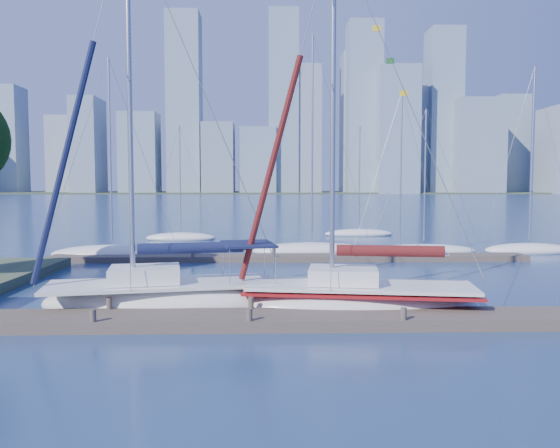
{
  "coord_description": "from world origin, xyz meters",
  "views": [
    {
      "loc": [
        0.56,
        -18.22,
        4.76
      ],
      "look_at": [
        1.11,
        4.0,
        3.18
      ],
      "focal_mm": 35.0,
      "sensor_mm": 36.0,
      "label": 1
    }
  ],
  "objects": [
    {
      "name": "far_shore",
      "position": [
        0.0,
        320.0,
        0.0
      ],
      "size": [
        800.0,
        100.0,
        1.5
      ],
      "primitive_type": "cube",
      "color": "#38472D",
      "rests_on": "ground"
    },
    {
      "name": "ground",
      "position": [
        0.0,
        0.0,
        0.0
      ],
      "size": [
        700.0,
        700.0,
        0.0
      ],
      "primitive_type": "plane",
      "color": "navy",
      "rests_on": "ground"
    },
    {
      "name": "near_dock",
      "position": [
        0.0,
        0.0,
        0.2
      ],
      "size": [
        26.0,
        2.0,
        0.4
      ],
      "primitive_type": "cube",
      "color": "#473D34",
      "rests_on": "ground"
    },
    {
      "name": "bg_boat_6",
      "position": [
        -6.91,
        29.24,
        0.22
      ],
      "size": [
        6.33,
        3.24,
        10.17
      ],
      "rotation": [
        0.0,
        0.0,
        -0.23
      ],
      "color": "silver",
      "rests_on": "ground"
    },
    {
      "name": "bg_boat_0",
      "position": [
        -9.57,
        17.61,
        0.29
      ],
      "size": [
        8.42,
        4.62,
        13.37
      ],
      "rotation": [
        0.0,
        0.0,
        0.28
      ],
      "color": "silver",
      "rests_on": "ground"
    },
    {
      "name": "bg_boat_2",
      "position": [
        3.69,
        19.19,
        0.29
      ],
      "size": [
        8.51,
        3.59,
        15.28
      ],
      "rotation": [
        0.0,
        0.0,
        0.15
      ],
      "color": "silver",
      "rests_on": "ground"
    },
    {
      "name": "bg_boat_4",
      "position": [
        11.5,
        19.26,
        0.22
      ],
      "size": [
        7.56,
        2.92,
        10.29
      ],
      "rotation": [
        0.0,
        0.0,
        -0.13
      ],
      "color": "silver",
      "rests_on": "ground"
    },
    {
      "name": "bg_boat_5",
      "position": [
        19.03,
        19.46,
        0.26
      ],
      "size": [
        6.49,
        2.87,
        13.27
      ],
      "rotation": [
        0.0,
        0.0,
        -0.13
      ],
      "color": "silver",
      "rests_on": "ground"
    },
    {
      "name": "skyline",
      "position": [
        23.92,
        290.58,
        34.13
      ],
      "size": [
        502.14,
        51.31,
        100.55
      ],
      "color": "gray",
      "rests_on": "ground"
    },
    {
      "name": "bg_boat_7",
      "position": [
        9.28,
        32.87,
        0.22
      ],
      "size": [
        6.64,
        2.69,
        10.55
      ],
      "rotation": [
        0.0,
        0.0,
        0.13
      ],
      "color": "silver",
      "rests_on": "ground"
    },
    {
      "name": "sailboat_maroon",
      "position": [
        4.04,
        1.95,
        1.11
      ],
      "size": [
        9.37,
        4.23,
        14.75
      ],
      "rotation": [
        0.0,
        0.0,
        -0.14
      ],
      "color": "silver",
      "rests_on": "ground"
    },
    {
      "name": "bg_boat_3",
      "position": [
        9.34,
        17.33,
        0.22
      ],
      "size": [
        7.22,
        4.3,
        11.14
      ],
      "rotation": [
        0.0,
        0.0,
        0.37
      ],
      "color": "silver",
      "rests_on": "ground"
    },
    {
      "name": "sailboat_navy",
      "position": [
        -3.42,
        2.42,
        1.16
      ],
      "size": [
        9.56,
        4.58,
        15.36
      ],
      "rotation": [
        0.0,
        0.0,
        0.18
      ],
      "color": "silver",
      "rests_on": "ground"
    },
    {
      "name": "far_dock",
      "position": [
        2.0,
        16.0,
        0.18
      ],
      "size": [
        30.0,
        1.8,
        0.36
      ],
      "primitive_type": "cube",
      "color": "#473D34",
      "rests_on": "ground"
    }
  ]
}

